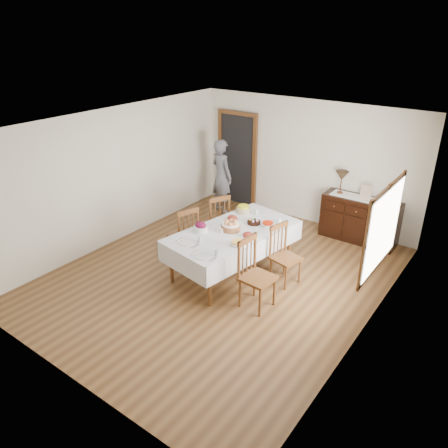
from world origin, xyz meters
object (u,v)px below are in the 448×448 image
Objects in this scene: dining_table at (233,235)px; chair_left_near at (185,234)px; chair_left_far at (216,221)px; sideboard at (360,219)px; table_lamp at (342,176)px; chair_right_near at (255,273)px; chair_right_far at (284,254)px; person at (222,174)px.

chair_left_near is at bearing -156.97° from dining_table.
sideboard is (2.11, 1.90, -0.11)m from chair_left_far.
chair_left_near is 2.34× the size of table_lamp.
chair_left_near is at bearing 81.03° from chair_right_near.
table_lamp is (1.76, 2.69, 0.70)m from chair_left_near.
chair_left_far is 1.07× the size of chair_right_far.
sideboard is (0.49, 3.09, -0.12)m from chair_right_near.
chair_left_far reaches higher than sideboard.
dining_table is 2.21× the size of chair_right_near.
sideboard is at bearing 1.69° from chair_right_far.
chair_right_far is at bearing 162.83° from person.
chair_right_near is 2.43× the size of table_lamp.
chair_left_near is 0.80m from chair_left_far.
chair_left_near is at bearing 128.15° from person.
person reaches higher than sideboard.
dining_table is at bearing 121.59° from chair_left_near.
chair_left_far is (-0.79, 0.57, -0.15)m from dining_table.
chair_right_near is at bearing -27.18° from dining_table.
dining_table is 0.99m from chair_left_far.
sideboard is (2.22, 2.69, -0.10)m from chair_left_near.
chair_left_near is 1.82m from chair_right_far.
chair_right_far is (0.85, 0.24, -0.19)m from dining_table.
chair_left_far is 2.01m from chair_right_near.
person is (-0.96, 1.48, 0.34)m from chair_left_far.
dining_table is at bearing 79.81° from chair_left_far.
chair_right_far is at bearing -89.98° from table_lamp.
chair_right_near is 0.75× the size of sideboard.
person is (-2.59, 2.67, 0.33)m from chair_right_near.
sideboard is at bearing 71.28° from dining_table.
person is at bearing -121.31° from chair_left_far.
chair_right_near is at bearing 151.67° from person.
chair_right_far is at bearing 122.64° from chair_left_near.
sideboard is 0.93m from table_lamp.
person is at bearing 140.04° from dining_table.
table_lamp is at bearing 179.22° from sideboard.
person reaches higher than chair_right_far.
chair_right_near reaches higher than sideboard.
chair_right_far is 2.35m from table_lamp.
table_lamp reaches higher than chair_left_far.
table_lamp is at bearing -153.17° from person.
chair_left_near is 0.60× the size of person.
chair_right_near is at bearing -98.99° from sideboard.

